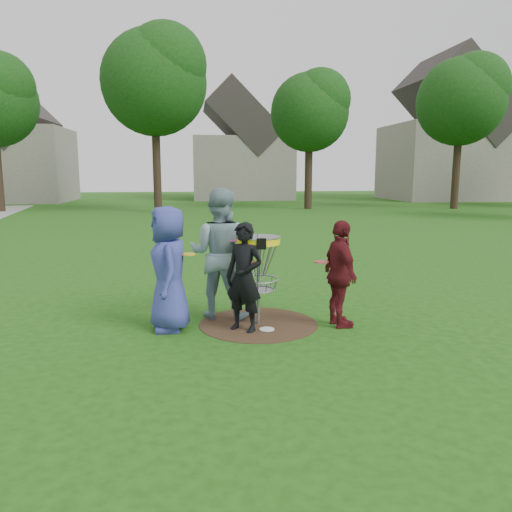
{
  "coord_description": "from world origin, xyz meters",
  "views": [
    {
      "loc": [
        -0.92,
        -7.24,
        2.3
      ],
      "look_at": [
        0.0,
        0.3,
        1.0
      ],
      "focal_mm": 35.0,
      "sensor_mm": 36.0,
      "label": 1
    }
  ],
  "objects": [
    {
      "name": "ground",
      "position": [
        0.0,
        0.0,
        0.0
      ],
      "size": [
        100.0,
        100.0,
        0.0
      ],
      "primitive_type": "plane",
      "color": "#19470F",
      "rests_on": "ground"
    },
    {
      "name": "dirt_patch",
      "position": [
        0.0,
        0.0,
        0.0
      ],
      "size": [
        1.8,
        1.8,
        0.01
      ],
      "primitive_type": "cylinder",
      "color": "#47331E",
      "rests_on": "ground"
    },
    {
      "name": "player_blue",
      "position": [
        -1.31,
        -0.1,
        0.91
      ],
      "size": [
        0.68,
        0.95,
        1.81
      ],
      "primitive_type": "imported",
      "rotation": [
        0.0,
        0.0,
        -1.44
      ],
      "color": "#363E95",
      "rests_on": "ground"
    },
    {
      "name": "player_black",
      "position": [
        -0.24,
        -0.28,
        0.79
      ],
      "size": [
        0.69,
        0.65,
        1.59
      ],
      "primitive_type": "imported",
      "rotation": [
        0.0,
        0.0,
        -0.63
      ],
      "color": "black",
      "rests_on": "ground"
    },
    {
      "name": "player_grey",
      "position": [
        -0.56,
        0.49,
        1.02
      ],
      "size": [
        1.18,
        1.04,
        2.04
      ],
      "primitive_type": "imported",
      "rotation": [
        0.0,
        0.0,
        2.82
      ],
      "color": "#7D99A1",
      "rests_on": "ground"
    },
    {
      "name": "player_maroon",
      "position": [
        1.19,
        -0.24,
        0.8
      ],
      "size": [
        0.52,
        0.98,
        1.59
      ],
      "primitive_type": "imported",
      "rotation": [
        0.0,
        0.0,
        1.72
      ],
      "color": "#5A141A",
      "rests_on": "ground"
    },
    {
      "name": "disc_on_grass",
      "position": [
        0.09,
        -0.3,
        0.01
      ],
      "size": [
        0.22,
        0.22,
        0.02
      ],
      "primitive_type": "cylinder",
      "color": "silver",
      "rests_on": "ground"
    },
    {
      "name": "disc_golf_basket",
      "position": [
        0.0,
        -0.0,
        1.02
      ],
      "size": [
        0.66,
        0.67,
        1.38
      ],
      "color": "#9EA0A5",
      "rests_on": "ground"
    },
    {
      "name": "held_discs",
      "position": [
        -0.13,
        -0.01,
        1.08
      ],
      "size": [
        2.17,
        0.71,
        0.3
      ],
      "color": "gold",
      "rests_on": "ground"
    },
    {
      "name": "tree_row",
      "position": [
        0.44,
        20.67,
        6.21
      ],
      "size": [
        51.2,
        17.42,
        9.9
      ],
      "color": "#38281C",
      "rests_on": "ground"
    },
    {
      "name": "house_row",
      "position": [
        4.78,
        33.07,
        4.14
      ],
      "size": [
        44.5,
        10.65,
        11.62
      ],
      "color": "gray",
      "rests_on": "ground"
    }
  ]
}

